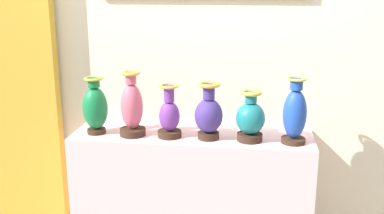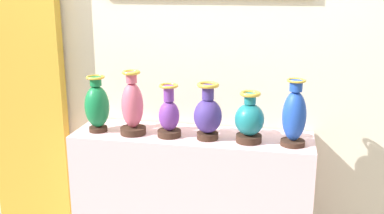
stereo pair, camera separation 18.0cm
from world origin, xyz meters
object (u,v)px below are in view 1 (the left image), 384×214
at_px(vase_teal, 250,119).
at_px(vase_violet, 169,116).
at_px(vase_emerald, 95,108).
at_px(vase_rose, 132,108).
at_px(vase_indigo, 209,115).
at_px(vase_sapphire, 295,114).

bearing_deg(vase_teal, vase_violet, 179.33).
bearing_deg(vase_emerald, vase_teal, -0.62).
relative_size(vase_rose, vase_violet, 1.23).
distance_m(vase_emerald, vase_indigo, 0.70).
height_order(vase_emerald, vase_rose, vase_rose).
relative_size(vase_emerald, vase_violet, 1.09).
relative_size(vase_violet, vase_indigo, 0.94).
bearing_deg(vase_indigo, vase_teal, -0.92).
relative_size(vase_rose, vase_sapphire, 1.03).
distance_m(vase_emerald, vase_sapphire, 1.20).
height_order(vase_violet, vase_sapphire, vase_sapphire).
bearing_deg(vase_sapphire, vase_indigo, 178.96).
distance_m(vase_indigo, vase_sapphire, 0.50).
xyz_separation_m(vase_rose, vase_teal, (0.72, -0.00, -0.04)).
bearing_deg(vase_teal, vase_indigo, 179.08).
bearing_deg(vase_teal, vase_rose, 179.67).
xyz_separation_m(vase_emerald, vase_teal, (0.95, -0.01, -0.03)).
xyz_separation_m(vase_indigo, vase_teal, (0.25, -0.00, -0.02)).
height_order(vase_indigo, vase_teal, vase_indigo).
bearing_deg(vase_indigo, vase_rose, 179.98).
distance_m(vase_rose, vase_violet, 0.23).
xyz_separation_m(vase_rose, vase_indigo, (0.47, -0.00, -0.02)).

